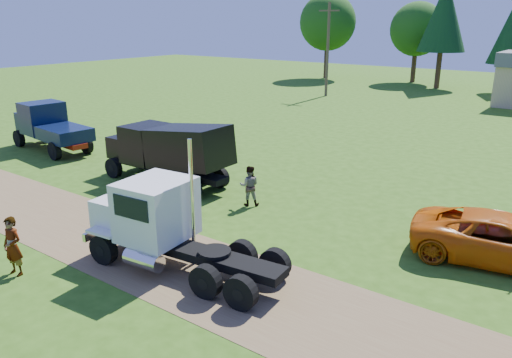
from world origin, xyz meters
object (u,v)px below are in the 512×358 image
Objects in this scene: navy_truck at (48,126)px; spectator_a at (13,246)px; white_semi_tractor at (159,223)px; orange_pickup at (503,239)px; black_dump_truck at (169,149)px.

spectator_a is (13.07, -9.46, -0.48)m from navy_truck.
white_semi_tractor reaches higher than orange_pickup.
white_semi_tractor reaches higher than black_dump_truck.
black_dump_truck is 1.26× the size of orange_pickup.
white_semi_tractor reaches higher than spectator_a.
spectator_a is at bearing -29.92° from navy_truck.
orange_pickup is (24.84, 0.18, -0.63)m from navy_truck.
black_dump_truck is 14.35m from orange_pickup.
white_semi_tractor reaches higher than navy_truck.
orange_pickup is at bearing 2.27° from black_dump_truck.
navy_truck is at bearing 177.55° from black_dump_truck.
white_semi_tractor is 1.23× the size of orange_pickup.
orange_pickup is at bearing 6.40° from navy_truck.
navy_truck is 1.16× the size of orange_pickup.
orange_pickup is (14.31, 0.60, -0.90)m from black_dump_truck.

